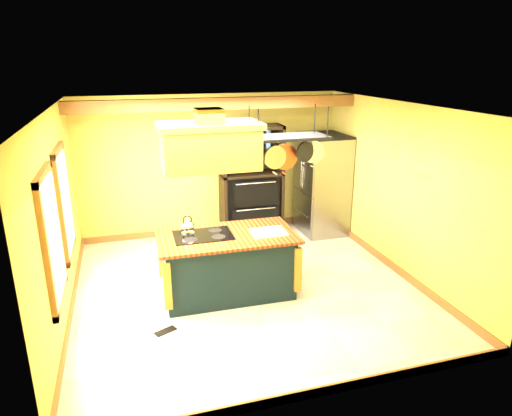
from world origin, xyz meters
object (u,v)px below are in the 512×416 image
kitchen_island (227,263)px  hutch (251,191)px  pot_rack (288,144)px  refrigerator (322,186)px  range_hood (210,144)px

kitchen_island → hutch: 2.58m
kitchen_island → hutch: hutch is taller
pot_rack → refrigerator: (1.47, 1.95, -1.24)m
range_hood → pot_rack: bearing=0.7°
pot_rack → hutch: 2.68m
pot_rack → refrigerator: size_ratio=0.62×
kitchen_island → range_hood: range_hood is taller
hutch → pot_rack: bearing=-93.0°
range_hood → hutch: 2.99m
kitchen_island → pot_rack: bearing=1.6°
kitchen_island → pot_rack: 1.93m
range_hood → hutch: bearing=62.3°
kitchen_island → refrigerator: size_ratio=1.04×
refrigerator → hutch: size_ratio=0.90×
kitchen_island → pot_rack: size_ratio=1.68×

